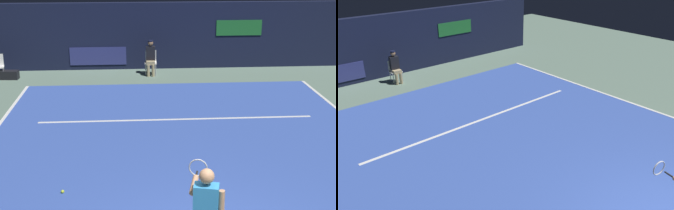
{
  "view_description": "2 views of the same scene",
  "coord_description": "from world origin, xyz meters",
  "views": [
    {
      "loc": [
        -1.11,
        -6.03,
        4.72
      ],
      "look_at": [
        -0.3,
        5.86,
        0.72
      ],
      "focal_mm": 51.39,
      "sensor_mm": 36.0,
      "label": 1
    },
    {
      "loc": [
        -5.79,
        -1.38,
        5.09
      ],
      "look_at": [
        0.13,
        5.56,
        0.9
      ],
      "focal_mm": 36.96,
      "sensor_mm": 36.0,
      "label": 2
    }
  ],
  "objects": [
    {
      "name": "back_wall",
      "position": [
        -0.0,
        12.75,
        1.3
      ],
      "size": [
        14.8,
        0.33,
        2.6
      ],
      "color": "#141933",
      "rests_on": "ground"
    },
    {
      "name": "line_service",
      "position": [
        0.0,
        6.68,
        0.01
      ],
      "size": [
        7.73,
        0.1,
        0.01
      ],
      "primitive_type": "cube",
      "color": "white",
      "rests_on": "court_surface"
    },
    {
      "name": "ground_plane",
      "position": [
        0.0,
        4.69,
        0.0
      ],
      "size": [
        29.66,
        29.66,
        0.0
      ],
      "primitive_type": "plane",
      "color": "slate"
    },
    {
      "name": "line_judge_on_chair",
      "position": [
        -0.56,
        11.67,
        0.69
      ],
      "size": [
        0.46,
        0.54,
        1.32
      ],
      "color": "white",
      "rests_on": "ground"
    },
    {
      "name": "line_sideline_left",
      "position": [
        4.91,
        4.69,
        0.01
      ],
      "size": [
        0.1,
        11.37,
        0.01
      ],
      "primitive_type": "cube",
      "color": "white",
      "rests_on": "court_surface"
    },
    {
      "name": "court_surface",
      "position": [
        0.0,
        4.69,
        0.01
      ],
      "size": [
        9.91,
        11.37,
        0.01
      ],
      "primitive_type": "cube",
      "color": "#3856B2",
      "rests_on": "ground"
    }
  ]
}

